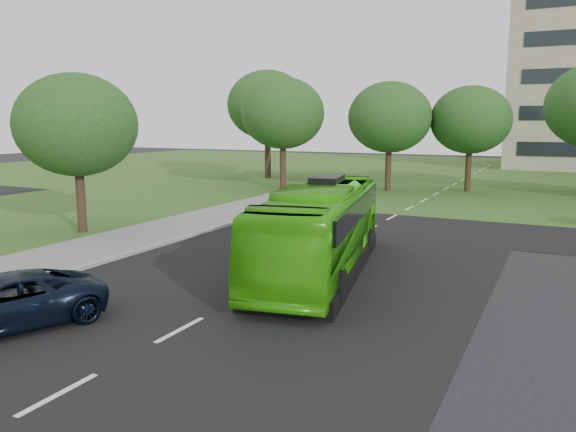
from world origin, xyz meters
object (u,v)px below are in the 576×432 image
(tree_park_a, at_px, (283,113))
(tree_park_b, at_px, (390,117))
(suv, at_px, (2,303))
(bus, at_px, (321,229))
(tree_park_c, at_px, (471,120))
(tree_park_f, at_px, (268,105))
(tree_side_near, at_px, (76,125))

(tree_park_a, bearing_deg, tree_park_b, 16.40)
(suv, bearing_deg, bus, 83.17)
(tree_park_c, distance_m, suv, 37.75)
(tree_park_a, height_order, tree_park_c, tree_park_a)
(tree_park_a, xyz_separation_m, tree_park_f, (-5.35, 7.24, 0.94))
(tree_park_f, xyz_separation_m, bus, (18.58, -30.23, -5.51))
(tree_park_b, height_order, bus, tree_park_b)
(bus, distance_m, suv, 10.55)
(tree_park_a, distance_m, suv, 33.50)
(tree_park_f, bearing_deg, bus, -58.43)
(tree_park_a, bearing_deg, tree_park_c, 18.98)
(tree_park_a, relative_size, bus, 0.79)
(tree_side_near, bearing_deg, tree_park_a, 88.72)
(tree_park_b, bearing_deg, suv, -90.50)
(tree_park_b, height_order, tree_side_near, tree_park_b)
(tree_park_b, relative_size, tree_park_f, 0.83)
(tree_park_b, distance_m, suv, 34.89)
(tree_park_c, bearing_deg, suv, -99.43)
(tree_park_b, distance_m, tree_park_c, 6.31)
(tree_park_a, bearing_deg, suv, -76.07)
(tree_park_f, height_order, suv, tree_park_f)
(tree_park_b, bearing_deg, tree_park_c, 22.50)
(tree_side_near, height_order, suv, tree_side_near)
(tree_park_f, relative_size, tree_side_near, 1.34)
(tree_park_f, distance_m, suv, 42.00)
(tree_side_near, xyz_separation_m, suv, (8.43, -10.78, -4.59))
(bus, bearing_deg, tree_park_f, 110.37)
(tree_park_b, xyz_separation_m, tree_park_c, (5.83, 2.41, -0.20))
(tree_park_f, relative_size, bus, 0.91)
(tree_park_c, bearing_deg, tree_park_b, -157.50)
(tree_park_a, xyz_separation_m, tree_park_c, (14.09, 4.85, -0.54))
(tree_park_f, relative_size, suv, 2.01)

